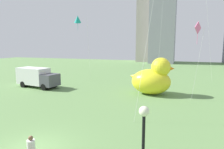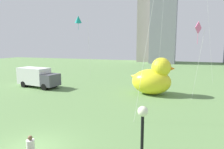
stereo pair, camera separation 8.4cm
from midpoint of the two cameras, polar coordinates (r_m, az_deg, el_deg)
The scene contains 6 objects.
giant_inflatable_duck at distance 25.38m, azimuth 11.50°, elevation -1.19°, with size 5.63×3.61×4.66m.
lamppost at distance 7.82m, azimuth 8.74°, elevation -16.78°, with size 0.39×0.39×3.98m.
box_truck at distance 31.04m, azimuth -20.85°, elevation -0.82°, with size 6.86×3.23×2.85m.
city_skyline at distance 75.21m, azimuth 23.31°, elevation 15.80°, with size 48.72×14.83×40.19m.
kite_pink at distance 23.08m, azimuth 23.39°, elevation 11.57°, with size 1.03×1.23×8.61m.
kite_teal at distance 33.76m, azimuth -9.92°, elevation 15.40°, with size 3.00×3.26×11.04m.
Camera 1 is at (8.08, -8.86, 6.20)m, focal length 31.76 mm.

